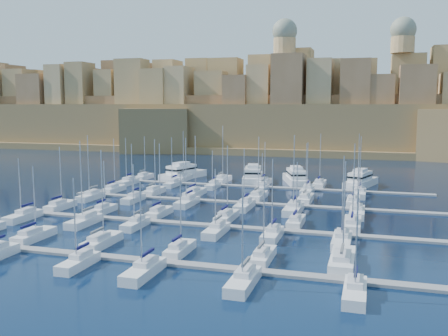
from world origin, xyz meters
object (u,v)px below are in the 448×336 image
(sailboat_2, at_px, (102,241))
(motor_yacht_a, at_px, (183,173))
(sailboat_4, at_px, (263,256))
(motor_yacht_d, at_px, (361,180))
(motor_yacht_c, at_px, (296,178))
(motor_yacht_b, at_px, (253,175))

(sailboat_2, distance_m, motor_yacht_a, 71.45)
(sailboat_4, relative_size, motor_yacht_d, 0.77)
(motor_yacht_a, xyz_separation_m, motor_yacht_c, (33.71, -0.12, 0.00))
(motor_yacht_b, bearing_deg, motor_yacht_a, -178.80)
(sailboat_4, height_order, motor_yacht_a, sailboat_4)
(motor_yacht_a, distance_m, motor_yacht_b, 21.34)
(motor_yacht_b, distance_m, motor_yacht_c, 12.38)
(sailboat_2, relative_size, motor_yacht_b, 0.84)
(sailboat_2, bearing_deg, sailboat_4, -0.97)
(motor_yacht_b, distance_m, motor_yacht_d, 29.72)
(sailboat_2, bearing_deg, motor_yacht_a, 101.17)
(sailboat_2, distance_m, sailboat_4, 25.64)
(motor_yacht_a, relative_size, motor_yacht_d, 1.07)
(sailboat_4, distance_m, motor_yacht_d, 70.95)
(sailboat_2, relative_size, motor_yacht_c, 0.90)
(sailboat_4, distance_m, motor_yacht_c, 70.64)
(sailboat_2, distance_m, motor_yacht_d, 78.89)
(motor_yacht_a, height_order, motor_yacht_b, same)
(motor_yacht_b, relative_size, motor_yacht_d, 1.13)
(sailboat_4, relative_size, motor_yacht_a, 0.72)
(sailboat_4, height_order, motor_yacht_d, sailboat_4)
(motor_yacht_d, bearing_deg, motor_yacht_b, 178.11)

